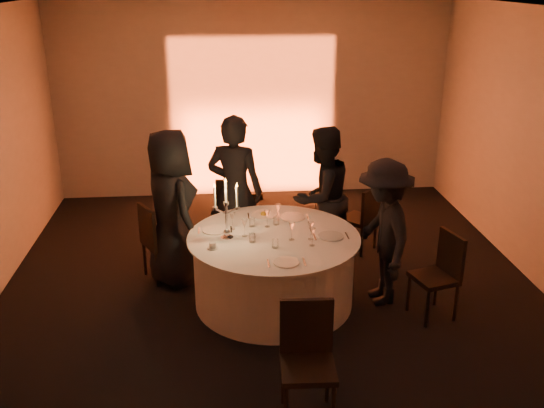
{
  "coord_description": "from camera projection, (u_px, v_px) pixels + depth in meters",
  "views": [
    {
      "loc": [
        -0.54,
        -5.72,
        3.32
      ],
      "look_at": [
        0.0,
        0.2,
        1.05
      ],
      "focal_mm": 40.0,
      "sensor_mm": 36.0,
      "label": 1
    }
  ],
  "objects": [
    {
      "name": "chair_back_right",
      "position": [
        363.0,
        216.0,
        7.59
      ],
      "size": [
        0.53,
        0.53,
        0.85
      ],
      "rotation": [
        0.0,
        0.0,
        -2.37
      ],
      "color": "black",
      "rests_on": "floor"
    },
    {
      "name": "wall_front",
      "position": [
        346.0,
        399.0,
        2.76
      ],
      "size": [
        7.0,
        0.0,
        7.0
      ],
      "primitive_type": "plane",
      "rotation": [
        -1.57,
        0.0,
        0.0
      ],
      "color": "beige",
      "rests_on": "floor"
    },
    {
      "name": "tumbler_b",
      "position": [
        275.0,
        243.0,
        6.0
      ],
      "size": [
        0.07,
        0.07,
        0.09
      ],
      "primitive_type": "cylinder",
      "color": "white",
      "rests_on": "banquet_table"
    },
    {
      "name": "guest_back_right",
      "position": [
        321.0,
        197.0,
        7.15
      ],
      "size": [
        1.04,
        1.0,
        1.7
      ],
      "primitive_type": "imported",
      "rotation": [
        0.0,
        0.0,
        -2.52
      ],
      "color": "black",
      "rests_on": "floor"
    },
    {
      "name": "wine_glass_a",
      "position": [
        245.0,
        224.0,
        6.22
      ],
      "size": [
        0.07,
        0.07,
        0.19
      ],
      "color": "white",
      "rests_on": "banquet_table"
    },
    {
      "name": "wine_glass_e",
      "position": [
        292.0,
        227.0,
        6.14
      ],
      "size": [
        0.07,
        0.07,
        0.19
      ],
      "color": "white",
      "rests_on": "banquet_table"
    },
    {
      "name": "chair_back_left",
      "position": [
        233.0,
        207.0,
        7.81
      ],
      "size": [
        0.47,
        0.47,
        0.9
      ],
      "rotation": [
        0.0,
        0.0,
        2.92
      ],
      "color": "black",
      "rests_on": "floor"
    },
    {
      "name": "tumbler_d",
      "position": [
        252.0,
        238.0,
        6.13
      ],
      "size": [
        0.07,
        0.07,
        0.09
      ],
      "primitive_type": "cylinder",
      "color": "white",
      "rests_on": "banquet_table"
    },
    {
      "name": "chair_left",
      "position": [
        157.0,
        238.0,
        6.87
      ],
      "size": [
        0.54,
        0.54,
        0.91
      ],
      "rotation": [
        0.0,
        0.0,
        2.09
      ],
      "color": "black",
      "rests_on": "floor"
    },
    {
      "name": "guest_right",
      "position": [
        383.0,
        233.0,
        6.31
      ],
      "size": [
        0.64,
        1.05,
        1.58
      ],
      "primitive_type": "imported",
      "rotation": [
        0.0,
        0.0,
        -1.52
      ],
      "color": "black",
      "rests_on": "floor"
    },
    {
      "name": "wine_glass_f",
      "position": [
        311.0,
        227.0,
        6.16
      ],
      "size": [
        0.07,
        0.07,
        0.19
      ],
      "color": "white",
      "rests_on": "banquet_table"
    },
    {
      "name": "wine_glass_d",
      "position": [
        232.0,
        217.0,
        6.4
      ],
      "size": [
        0.07,
        0.07,
        0.19
      ],
      "color": "white",
      "rests_on": "banquet_table"
    },
    {
      "name": "plate_right",
      "position": [
        331.0,
        236.0,
        6.26
      ],
      "size": [
        0.36,
        0.26,
        0.01
      ],
      "color": "white",
      "rests_on": "banquet_table"
    },
    {
      "name": "plate_left",
      "position": [
        215.0,
        230.0,
        6.41
      ],
      "size": [
        0.36,
        0.27,
        0.01
      ],
      "color": "white",
      "rests_on": "banquet_table"
    },
    {
      "name": "guest_left",
      "position": [
        171.0,
        208.0,
        6.7
      ],
      "size": [
        0.91,
        1.03,
        1.78
      ],
      "primitive_type": "imported",
      "rotation": [
        0.0,
        0.0,
        2.07
      ],
      "color": "black",
      "rests_on": "floor"
    },
    {
      "name": "plate_front",
      "position": [
        286.0,
        262.0,
        5.69
      ],
      "size": [
        0.36,
        0.24,
        0.01
      ],
      "color": "white",
      "rests_on": "banquet_table"
    },
    {
      "name": "chair_front",
      "position": [
        307.0,
        354.0,
        4.73
      ],
      "size": [
        0.44,
        0.44,
        0.96
      ],
      "rotation": [
        0.0,
        0.0,
        -0.05
      ],
      "color": "black",
      "rests_on": "floor"
    },
    {
      "name": "wine_glass_b",
      "position": [
        278.0,
        209.0,
        6.63
      ],
      "size": [
        0.07,
        0.07,
        0.19
      ],
      "color": "white",
      "rests_on": "banquet_table"
    },
    {
      "name": "plate_back_right",
      "position": [
        292.0,
        217.0,
        6.75
      ],
      "size": [
        0.35,
        0.28,
        0.01
      ],
      "color": "white",
      "rests_on": "banquet_table"
    },
    {
      "name": "candelabra",
      "position": [
        226.0,
        218.0,
        6.13
      ],
      "size": [
        0.28,
        0.13,
        0.66
      ],
      "color": "white",
      "rests_on": "banquet_table"
    },
    {
      "name": "uplighter_fixture",
      "position": [
        255.0,
        196.0,
        9.51
      ],
      "size": [
        0.25,
        0.12,
        0.1
      ],
      "primitive_type": "cube",
      "color": "black",
      "rests_on": "floor"
    },
    {
      "name": "coffee_cup",
      "position": [
        213.0,
        246.0,
        5.99
      ],
      "size": [
        0.11,
        0.11,
        0.07
      ],
      "color": "white",
      "rests_on": "banquet_table"
    },
    {
      "name": "banquet_table",
      "position": [
        274.0,
        269.0,
        6.42
      ],
      "size": [
        1.8,
        1.8,
        0.77
      ],
      "color": "black",
      "rests_on": "floor"
    },
    {
      "name": "plate_back_left",
      "position": [
        264.0,
        214.0,
        6.8
      ],
      "size": [
        0.35,
        0.29,
        0.08
      ],
      "color": "white",
      "rests_on": "banquet_table"
    },
    {
      "name": "tumbler_c",
      "position": [
        276.0,
        221.0,
        6.55
      ],
      "size": [
        0.07,
        0.07,
        0.09
      ],
      "primitive_type": "cylinder",
      "color": "white",
      "rests_on": "banquet_table"
    },
    {
      "name": "floor",
      "position": [
        274.0,
        301.0,
        6.55
      ],
      "size": [
        7.0,
        7.0,
        0.0
      ],
      "primitive_type": "plane",
      "color": "black",
      "rests_on": "ground"
    },
    {
      "name": "wine_glass_g",
      "position": [
        267.0,
        215.0,
        6.46
      ],
      "size": [
        0.07,
        0.07,
        0.19
      ],
      "color": "white",
      "rests_on": "banquet_table"
    },
    {
      "name": "chair_right",
      "position": [
        441.0,
        271.0,
        6.13
      ],
      "size": [
        0.49,
        0.48,
        0.9
      ],
      "rotation": [
        0.0,
        0.0,
        -1.3
      ],
      "color": "black",
      "rests_on": "floor"
    },
    {
      "name": "wine_glass_c",
      "position": [
        312.0,
        233.0,
        6.01
      ],
      "size": [
        0.07,
        0.07,
        0.19
      ],
      "color": "white",
      "rests_on": "banquet_table"
    },
    {
      "name": "wall_back",
      "position": [
        252.0,
        100.0,
        9.28
      ],
      "size": [
        7.0,
        0.0,
        7.0
      ],
      "primitive_type": "plane",
      "rotation": [
        1.57,
        0.0,
        0.0
      ],
      "color": "beige",
      "rests_on": "floor"
    },
    {
      "name": "guest_back_left",
      "position": [
        235.0,
        191.0,
        7.14
      ],
      "size": [
        0.78,
        0.64,
        1.83
      ],
      "primitive_type": "imported",
      "rotation": [
        0.0,
        0.0,
        2.8
      ],
      "color": "black",
      "rests_on": "floor"
    },
    {
      "name": "tumbler_a",
      "position": [
        252.0,
        222.0,
        6.51
      ],
      "size": [
        0.07,
        0.07,
        0.09
      ],
      "primitive_type": "cylinder",
      "color": "white",
      "rests_on": "banquet_table"
    },
    {
      "name": "ceiling",
      "position": [
        274.0,
        11.0,
        5.48
      ],
      "size": [
        7.0,
        7.0,
        0.0
      ],
      "primitive_type": "plane",
      "rotation": [
        3.14,
        0.0,
        0.0
      ],
      "color": "silver",
      "rests_on": "wall_back"
    }
  ]
}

